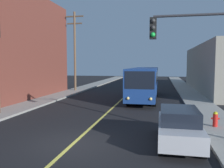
# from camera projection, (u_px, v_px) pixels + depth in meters

# --- Properties ---
(ground_plane) EXTENTS (120.00, 120.00, 0.00)m
(ground_plane) POSITION_uv_depth(u_px,v_px,m) (73.00, 144.00, 10.57)
(ground_plane) COLOR black
(sidewalk_left) EXTENTS (2.50, 90.00, 0.15)m
(sidewalk_left) POSITION_uv_depth(u_px,v_px,m) (38.00, 102.00, 21.79)
(sidewalk_left) COLOR gray
(sidewalk_left) RESTS_ON ground
(sidewalk_right) EXTENTS (2.50, 90.00, 0.15)m
(sidewalk_right) POSITION_uv_depth(u_px,v_px,m) (203.00, 108.00, 18.85)
(sidewalk_right) COLOR gray
(sidewalk_right) RESTS_ON ground
(lane_stripe_center) EXTENTS (0.16, 60.00, 0.01)m
(lane_stripe_center) POSITION_uv_depth(u_px,v_px,m) (124.00, 98.00, 25.20)
(lane_stripe_center) COLOR #D8CC4C
(lane_stripe_center) RESTS_ON ground
(city_bus) EXTENTS (2.61, 12.17, 3.20)m
(city_bus) POSITION_uv_depth(u_px,v_px,m) (144.00, 81.00, 24.19)
(city_bus) COLOR navy
(city_bus) RESTS_ON ground
(parked_car_silver) EXTENTS (1.84, 4.41, 1.62)m
(parked_car_silver) POSITION_uv_depth(u_px,v_px,m) (179.00, 126.00, 10.55)
(parked_car_silver) COLOR #B7B7BC
(parked_car_silver) RESTS_ON ground
(utility_pole_mid) EXTENTS (2.40, 0.28, 10.19)m
(utility_pole_mid) POSITION_uv_depth(u_px,v_px,m) (75.00, 48.00, 30.58)
(utility_pole_mid) COLOR brown
(utility_pole_mid) RESTS_ON sidewalk_left
(traffic_signal_right_corner) EXTENTS (3.75, 0.48, 6.00)m
(traffic_signal_right_corner) POSITION_uv_depth(u_px,v_px,m) (196.00, 49.00, 10.83)
(traffic_signal_right_corner) COLOR #2D2D33
(traffic_signal_right_corner) RESTS_ON sidewalk_right
(fire_hydrant) EXTENTS (0.44, 0.26, 0.84)m
(fire_hydrant) POSITION_uv_depth(u_px,v_px,m) (215.00, 119.00, 12.98)
(fire_hydrant) COLOR red
(fire_hydrant) RESTS_ON sidewalk_right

